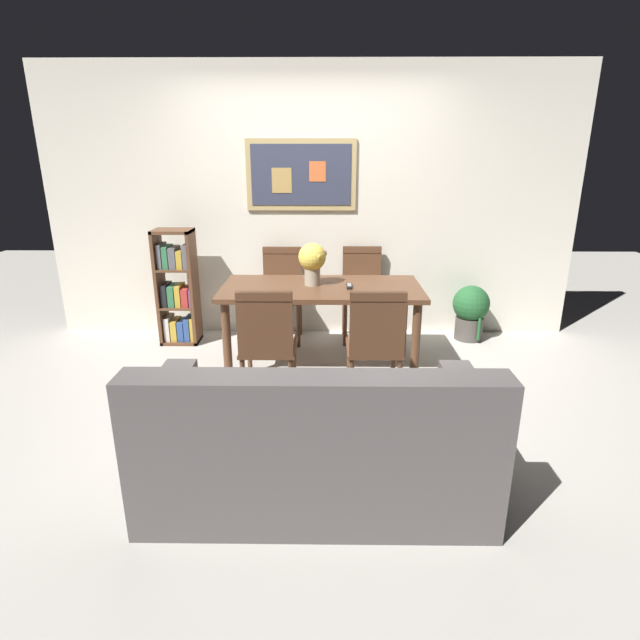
{
  "coord_description": "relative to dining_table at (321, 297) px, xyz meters",
  "views": [
    {
      "loc": [
        0.14,
        -3.55,
        1.8
      ],
      "look_at": [
        0.1,
        -0.11,
        0.65
      ],
      "focal_mm": 28.4,
      "sensor_mm": 36.0,
      "label": 1
    }
  ],
  "objects": [
    {
      "name": "dining_chair_far_left",
      "position": [
        -0.39,
        0.73,
        -0.1
      ],
      "size": [
        0.4,
        0.41,
        0.91
      ],
      "color": "brown",
      "rests_on": "ground_plane"
    },
    {
      "name": "dining_chair_near_left",
      "position": [
        -0.38,
        -0.74,
        -0.1
      ],
      "size": [
        0.4,
        0.41,
        0.91
      ],
      "color": "brown",
      "rests_on": "ground_plane"
    },
    {
      "name": "flower_vase",
      "position": [
        -0.08,
        0.05,
        0.3
      ],
      "size": [
        0.24,
        0.23,
        0.35
      ],
      "color": "tan",
      "rests_on": "dining_table"
    },
    {
      "name": "wall_back_with_painting",
      "position": [
        -0.11,
        0.99,
        0.67
      ],
      "size": [
        5.2,
        0.14,
        2.6
      ],
      "color": "silver",
      "rests_on": "ground_plane"
    },
    {
      "name": "dining_chair_far_right",
      "position": [
        0.39,
        0.76,
        -0.1
      ],
      "size": [
        0.4,
        0.41,
        0.91
      ],
      "color": "brown",
      "rests_on": "ground_plane"
    },
    {
      "name": "leather_couch",
      "position": [
        -0.01,
        -1.77,
        -0.32
      ],
      "size": [
        1.8,
        0.84,
        0.84
      ],
      "color": "#514C4C",
      "rests_on": "ground_plane"
    },
    {
      "name": "bookshelf",
      "position": [
        -1.39,
        0.62,
        -0.13
      ],
      "size": [
        0.36,
        0.28,
        1.11
      ],
      "color": "brown",
      "rests_on": "ground_plane"
    },
    {
      "name": "tv_remote",
      "position": [
        0.23,
        -0.03,
        0.1
      ],
      "size": [
        0.05,
        0.16,
        0.02
      ],
      "color": "black",
      "rests_on": "dining_table"
    },
    {
      "name": "potted_ivy",
      "position": [
        1.48,
        0.72,
        -0.34
      ],
      "size": [
        0.36,
        0.36,
        0.55
      ],
      "color": "#4C4742",
      "rests_on": "ground_plane"
    },
    {
      "name": "ground_plane",
      "position": [
        -0.11,
        -0.54,
        -0.64
      ],
      "size": [
        12.0,
        12.0,
        0.0
      ],
      "primitive_type": "plane",
      "color": "#B7B2A8"
    },
    {
      "name": "dining_table",
      "position": [
        0.0,
        0.0,
        0.0
      ],
      "size": [
        1.66,
        0.82,
        0.73
      ],
      "color": "brown",
      "rests_on": "ground_plane"
    },
    {
      "name": "dining_chair_near_right",
      "position": [
        0.39,
        -0.74,
        -0.1
      ],
      "size": [
        0.4,
        0.41,
        0.91
      ],
      "color": "brown",
      "rests_on": "ground_plane"
    }
  ]
}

